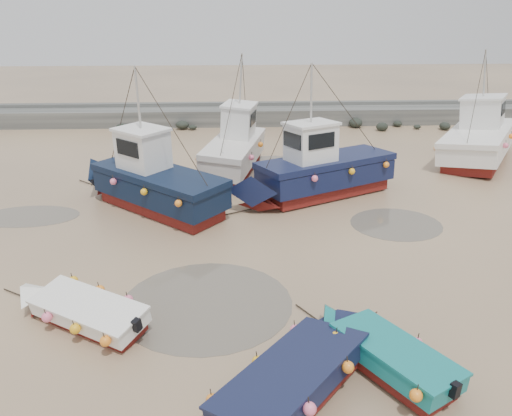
# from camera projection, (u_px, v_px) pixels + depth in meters

# --- Properties ---
(ground) EXTENTS (120.00, 120.00, 0.00)m
(ground) POSITION_uv_depth(u_px,v_px,m) (271.00, 263.00, 18.01)
(ground) COLOR tan
(ground) RESTS_ON ground
(seawall) EXTENTS (60.00, 4.92, 1.50)m
(seawall) POSITION_uv_depth(u_px,v_px,m) (251.00, 116.00, 38.05)
(seawall) COLOR slate
(seawall) RESTS_ON ground
(puddle_a) EXTENTS (5.40, 5.40, 0.01)m
(puddle_a) POSITION_uv_depth(u_px,v_px,m) (206.00, 303.00, 15.60)
(puddle_a) COLOR #5E574A
(puddle_a) RESTS_ON ground
(puddle_b) EXTENTS (3.86, 3.86, 0.01)m
(puddle_b) POSITION_uv_depth(u_px,v_px,m) (396.00, 224.00, 21.14)
(puddle_b) COLOR #5E574A
(puddle_b) RESTS_ON ground
(puddle_c) EXTENTS (4.39, 4.39, 0.01)m
(puddle_c) POSITION_uv_depth(u_px,v_px,m) (29.00, 216.00, 21.91)
(puddle_c) COLOR #5E574A
(puddle_c) RESTS_ON ground
(puddle_d) EXTENTS (5.81, 5.81, 0.01)m
(puddle_d) POSITION_uv_depth(u_px,v_px,m) (277.00, 170.00, 27.80)
(puddle_d) COLOR #5E574A
(puddle_d) RESTS_ON ground
(dinghy_0) EXTENTS (5.29, 3.60, 1.43)m
(dinghy_0) POSITION_uv_depth(u_px,v_px,m) (82.00, 306.00, 14.50)
(dinghy_0) COLOR maroon
(dinghy_0) RESTS_ON ground
(dinghy_1) EXTENTS (5.01, 5.57, 1.43)m
(dinghy_1) POSITION_uv_depth(u_px,v_px,m) (304.00, 370.00, 11.99)
(dinghy_1) COLOR maroon
(dinghy_1) RESTS_ON ground
(dinghy_2) EXTENTS (3.60, 4.96, 1.43)m
(dinghy_2) POSITION_uv_depth(u_px,v_px,m) (382.00, 349.00, 12.69)
(dinghy_2) COLOR maroon
(dinghy_2) RESTS_ON ground
(cabin_boat_0) EXTENTS (8.13, 7.26, 6.22)m
(cabin_boat_0) POSITION_uv_depth(u_px,v_px,m) (150.00, 179.00, 22.37)
(cabin_boat_0) COLOR maroon
(cabin_boat_0) RESTS_ON ground
(cabin_boat_1) EXTENTS (4.05, 9.62, 6.22)m
(cabin_boat_1) POSITION_uv_depth(u_px,v_px,m) (235.00, 146.00, 27.46)
(cabin_boat_1) COLOR maroon
(cabin_boat_1) RESTS_ON ground
(cabin_boat_2) EXTENTS (9.32, 5.65, 6.22)m
(cabin_boat_2) POSITION_uv_depth(u_px,v_px,m) (316.00, 170.00, 23.56)
(cabin_boat_2) COLOR maroon
(cabin_boat_2) RESTS_ON ground
(cabin_boat_3) EXTENTS (7.48, 9.65, 6.22)m
(cabin_boat_3) POSITION_uv_depth(u_px,v_px,m) (483.00, 137.00, 29.40)
(cabin_boat_3) COLOR maroon
(cabin_boat_3) RESTS_ON ground
(person) EXTENTS (0.74, 0.55, 1.86)m
(person) POSITION_uv_depth(u_px,v_px,m) (223.00, 188.00, 25.25)
(person) COLOR #181F35
(person) RESTS_ON ground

